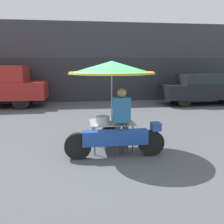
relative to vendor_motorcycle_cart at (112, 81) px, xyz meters
name	(u,v)px	position (x,y,z in m)	size (l,w,h in m)	color
ground_plane	(102,154)	(-0.27, -0.25, -1.66)	(36.00, 36.00, 0.00)	#4C4F54
shopfront_building	(86,63)	(-0.27, 9.21, 0.47)	(28.00, 2.06, 4.30)	#38383D
vendor_motorcycle_cart	(112,81)	(0.00, 0.00, 0.00)	(2.22, 2.03, 2.11)	black
vendor_person	(122,118)	(0.17, -0.28, -0.83)	(0.38, 0.22, 1.51)	#4C473D
parked_car	(204,89)	(5.64, 6.30, -0.86)	(4.51, 1.68, 1.56)	black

